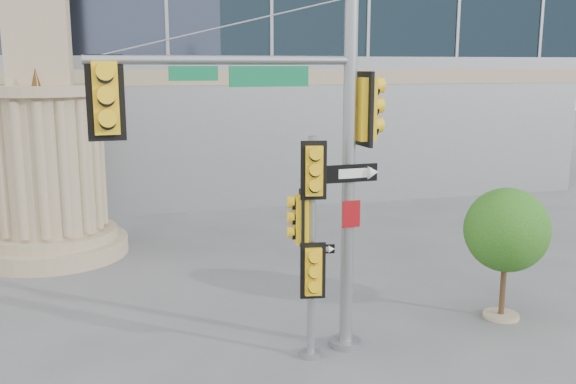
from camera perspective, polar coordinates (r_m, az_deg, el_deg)
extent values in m
plane|color=#545456|center=(12.88, 4.48, -14.84)|extent=(120.00, 120.00, 0.00)
cylinder|color=tan|center=(20.74, -20.12, -4.60)|extent=(4.40, 4.40, 0.50)
cylinder|color=tan|center=(20.64, -20.20, -3.53)|extent=(3.80, 3.80, 0.30)
cylinder|color=tan|center=(20.23, -20.60, 2.38)|extent=(3.00, 3.00, 4.00)
cylinder|color=tan|center=(20.04, -21.03, 8.46)|extent=(3.50, 3.50, 0.30)
cone|color=#472D14|center=(19.93, -17.34, 9.84)|extent=(0.24, 0.24, 0.50)
cylinder|color=slate|center=(13.52, 5.12, -13.20)|extent=(0.64, 0.64, 0.14)
cylinder|color=slate|center=(12.52, 5.39, 1.01)|extent=(0.25, 0.25, 6.88)
cylinder|color=slate|center=(11.54, -5.60, 11.60)|extent=(4.82, 0.52, 0.16)
cube|color=#0C6A3D|center=(11.73, -1.67, 10.24)|extent=(1.49, 0.16, 0.37)
cube|color=yellow|center=(11.25, -15.92, 8.03)|extent=(0.65, 0.37, 1.43)
cube|color=yellow|center=(12.49, 6.86, 7.32)|extent=(0.37, 0.65, 1.43)
cube|color=black|center=(12.35, 5.71, 1.67)|extent=(1.05, 0.11, 0.34)
cube|color=maroon|center=(12.50, 5.64, -1.96)|extent=(0.37, 0.06, 0.53)
cylinder|color=slate|center=(13.04, 2.03, -14.20)|extent=(0.42, 0.42, 0.10)
cylinder|color=slate|center=(12.28, 2.10, -5.18)|extent=(0.16, 0.16, 4.36)
cube|color=yellow|center=(11.75, 2.29, 1.93)|extent=(0.51, 0.31, 1.09)
cube|color=yellow|center=(12.10, 1.22, -2.43)|extent=(0.31, 0.51, 1.09)
cube|color=yellow|center=(12.21, 2.22, -7.01)|extent=(0.51, 0.31, 1.09)
cube|color=black|center=(12.20, 2.91, -5.09)|extent=(0.54, 0.10, 0.17)
cylinder|color=tan|center=(15.66, 18.40, -10.36)|extent=(0.81, 0.81, 0.09)
cylinder|color=#382314|center=(15.40, 18.57, -7.73)|extent=(0.13, 0.13, 1.61)
sphere|color=#1F4D11|center=(15.06, 18.87, -3.20)|extent=(1.88, 1.88, 1.88)
sphere|color=#1F4D11|center=(15.52, 19.60, -3.85)|extent=(1.16, 1.16, 1.16)
sphere|color=#1F4D11|center=(14.76, 18.27, -4.34)|extent=(0.98, 0.98, 0.98)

